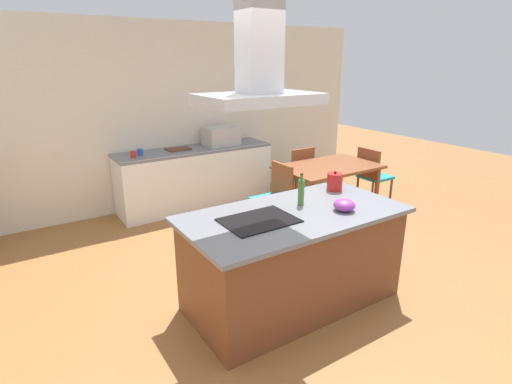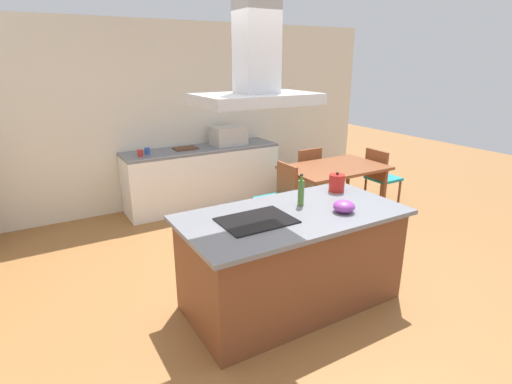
{
  "view_description": "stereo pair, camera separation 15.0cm",
  "coord_description": "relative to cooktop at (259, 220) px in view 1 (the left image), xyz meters",
  "views": [
    {
      "loc": [
        -2.06,
        -2.56,
        2.18
      ],
      "look_at": [
        -0.14,
        0.4,
        1.0
      ],
      "focal_mm": 28.13,
      "sensor_mm": 36.0,
      "label": 1
    },
    {
      "loc": [
        -1.93,
        -2.64,
        2.18
      ],
      "look_at": [
        -0.14,
        0.4,
        1.0
      ],
      "focal_mm": 28.13,
      "sensor_mm": 36.0,
      "label": 2
    }
  ],
  "objects": [
    {
      "name": "ground",
      "position": [
        0.37,
        1.5,
        -0.91
      ],
      "size": [
        16.0,
        16.0,
        0.0
      ],
      "primitive_type": "plane",
      "color": "#936033"
    },
    {
      "name": "wall_back",
      "position": [
        0.37,
        3.25,
        0.44
      ],
      "size": [
        7.2,
        0.1,
        2.7
      ],
      "primitive_type": "cube",
      "color": "beige",
      "rests_on": "ground"
    },
    {
      "name": "kitchen_island",
      "position": [
        0.37,
        0.0,
        -0.45
      ],
      "size": [
        1.99,
        1.02,
        0.9
      ],
      "color": "brown",
      "rests_on": "ground"
    },
    {
      "name": "cooktop",
      "position": [
        0.0,
        0.0,
        0.0
      ],
      "size": [
        0.6,
        0.44,
        0.01
      ],
      "primitive_type": "cube",
      "color": "black",
      "rests_on": "kitchen_island"
    },
    {
      "name": "tea_kettle",
      "position": [
        1.1,
        0.27,
        0.08
      ],
      "size": [
        0.21,
        0.16,
        0.2
      ],
      "color": "#B21E19",
      "rests_on": "kitchen_island"
    },
    {
      "name": "olive_oil_bottle",
      "position": [
        0.54,
        0.12,
        0.12
      ],
      "size": [
        0.06,
        0.06,
        0.3
      ],
      "color": "#47722D",
      "rests_on": "kitchen_island"
    },
    {
      "name": "mixing_bowl",
      "position": [
        0.76,
        -0.21,
        0.05
      ],
      "size": [
        0.19,
        0.19,
        0.11
      ],
      "primitive_type": "ellipsoid",
      "color": "purple",
      "rests_on": "kitchen_island"
    },
    {
      "name": "back_counter",
      "position": [
        0.74,
        2.88,
        -0.46
      ],
      "size": [
        2.35,
        0.62,
        0.9
      ],
      "color": "white",
      "rests_on": "ground"
    },
    {
      "name": "countertop_microwave",
      "position": [
        1.2,
        2.88,
        0.13
      ],
      "size": [
        0.5,
        0.38,
        0.28
      ],
      "primitive_type": "cube",
      "color": "#B2AFAA",
      "rests_on": "back_counter"
    },
    {
      "name": "coffee_mug_red",
      "position": [
        -0.2,
        2.81,
        0.04
      ],
      "size": [
        0.08,
        0.08,
        0.09
      ],
      "primitive_type": "cylinder",
      "color": "red",
      "rests_on": "back_counter"
    },
    {
      "name": "coffee_mug_blue",
      "position": [
        -0.08,
        2.89,
        0.04
      ],
      "size": [
        0.08,
        0.08,
        0.09
      ],
      "primitive_type": "cylinder",
      "color": "#2D56B2",
      "rests_on": "back_counter"
    },
    {
      "name": "cutting_board",
      "position": [
        0.51,
        2.93,
        0.0
      ],
      "size": [
        0.34,
        0.24,
        0.02
      ],
      "primitive_type": "cube",
      "color": "#59331E",
      "rests_on": "back_counter"
    },
    {
      "name": "dining_table",
      "position": [
        2.13,
        1.45,
        -0.24
      ],
      "size": [
        1.4,
        0.9,
        0.75
      ],
      "color": "brown",
      "rests_on": "ground"
    },
    {
      "name": "chair_facing_back_wall",
      "position": [
        2.13,
        2.12,
        -0.4
      ],
      "size": [
        0.42,
        0.42,
        0.89
      ],
      "color": "teal",
      "rests_on": "ground"
    },
    {
      "name": "chair_at_left_end",
      "position": [
        1.21,
        1.45,
        -0.4
      ],
      "size": [
        0.42,
        0.42,
        0.89
      ],
      "color": "teal",
      "rests_on": "ground"
    },
    {
      "name": "chair_at_right_end",
      "position": [
        3.04,
        1.45,
        -0.4
      ],
      "size": [
        0.42,
        0.42,
        0.89
      ],
      "color": "teal",
      "rests_on": "ground"
    },
    {
      "name": "range_hood",
      "position": [
        0.0,
        0.0,
        1.2
      ],
      "size": [
        0.9,
        0.55,
        0.78
      ],
      "color": "#ADADB2"
    }
  ]
}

